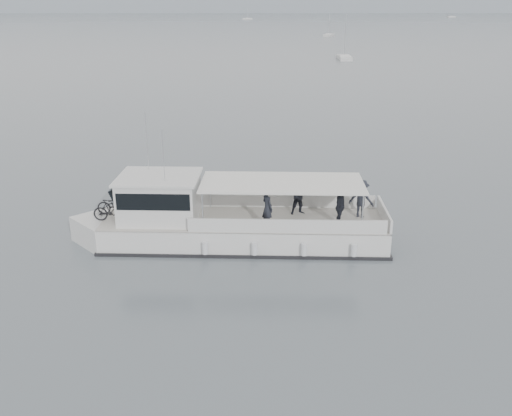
{
  "coord_description": "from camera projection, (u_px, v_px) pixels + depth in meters",
  "views": [
    {
      "loc": [
        -0.98,
        -25.08,
        9.83
      ],
      "look_at": [
        -0.99,
        -2.37,
        1.6
      ],
      "focal_mm": 40.0,
      "sensor_mm": 36.0,
      "label": 1
    }
  ],
  "objects": [
    {
      "name": "ground",
      "position": [
        277.0,
        223.0,
        26.93
      ],
      "size": [
        1400.0,
        1400.0,
        0.0
      ],
      "primitive_type": "plane",
      "color": "slate",
      "rests_on": "ground"
    },
    {
      "name": "tour_boat",
      "position": [
        217.0,
        222.0,
        24.42
      ],
      "size": [
        13.71,
        3.89,
        5.72
      ],
      "rotation": [
        0.0,
        0.0,
        -0.03
      ],
      "color": "silver",
      "rests_on": "ground"
    },
    {
      "name": "moored_fleet",
      "position": [
        216.0,
        27.0,
        223.02
      ],
      "size": [
        447.66,
        342.72,
        10.76
      ],
      "color": "silver",
      "rests_on": "ground"
    }
  ]
}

